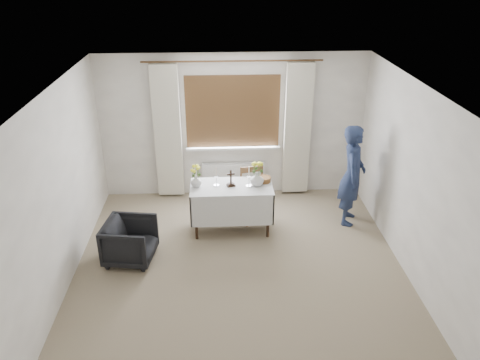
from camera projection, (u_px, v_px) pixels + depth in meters
name	position (u px, v px, depth m)	size (l,w,h in m)	color
ground	(240.00, 277.00, 6.28)	(5.00, 5.00, 0.00)	gray
altar_table	(232.00, 208.00, 7.20)	(1.24, 0.64, 0.76)	white
wooden_chair	(255.00, 196.00, 7.44)	(0.41, 0.41, 0.89)	#4E341A
armchair	(130.00, 241.00, 6.52)	(0.65, 0.67, 0.61)	black
person	(352.00, 175.00, 7.26)	(0.59, 0.39, 1.63)	navy
radiator	(233.00, 179.00, 8.32)	(1.10, 0.10, 0.60)	silver
wooden_cross	(231.00, 178.00, 6.98)	(0.12, 0.09, 0.26)	black
candlestick_left	(216.00, 176.00, 6.99)	(0.09, 0.09, 0.30)	silver
candlestick_right	(249.00, 176.00, 6.96)	(0.09, 0.09, 0.33)	silver
flower_vase_left	(196.00, 181.00, 6.99)	(0.17, 0.17, 0.18)	silver
flower_vase_right	(257.00, 179.00, 7.02)	(0.21, 0.21, 0.22)	silver
wicker_basket	(264.00, 179.00, 7.16)	(0.20, 0.20, 0.08)	brown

